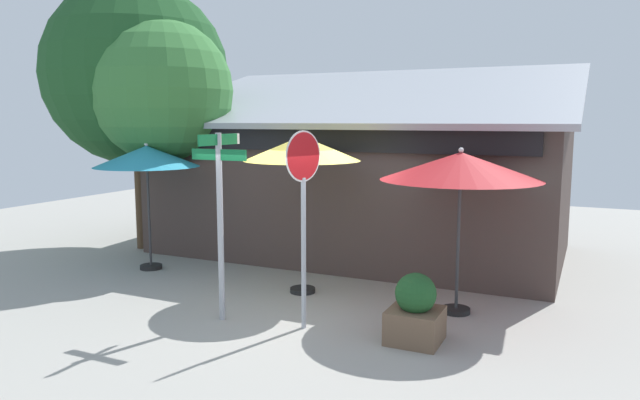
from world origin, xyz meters
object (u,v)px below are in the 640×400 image
(stop_sign, at_px, (303,194))
(patio_umbrella_teal_left, at_px, (147,157))
(shade_tree, at_px, (143,79))
(patio_umbrella_mustard_center, at_px, (302,150))
(patio_umbrella_crimson_right, at_px, (461,167))
(sidewalk_planter, at_px, (415,312))
(street_sign_post, at_px, (220,205))

(stop_sign, height_order, patio_umbrella_teal_left, stop_sign)
(shade_tree, bearing_deg, stop_sign, -28.85)
(patio_umbrella_mustard_center, height_order, patio_umbrella_crimson_right, patio_umbrella_mustard_center)
(stop_sign, relative_size, sidewalk_planter, 2.98)
(stop_sign, distance_m, sidewalk_planter, 2.23)
(patio_umbrella_teal_left, bearing_deg, shade_tree, 131.89)
(street_sign_post, height_order, patio_umbrella_teal_left, street_sign_post)
(street_sign_post, relative_size, sidewalk_planter, 2.94)
(stop_sign, bearing_deg, patio_umbrella_crimson_right, 40.82)
(patio_umbrella_crimson_right, height_order, sidewalk_planter, patio_umbrella_crimson_right)
(stop_sign, bearing_deg, sidewalk_planter, 5.64)
(street_sign_post, distance_m, patio_umbrella_teal_left, 3.64)
(stop_sign, bearing_deg, street_sign_post, -171.33)
(patio_umbrella_mustard_center, xyz_separation_m, sidewalk_planter, (2.42, -1.40, -2.07))
(street_sign_post, xyz_separation_m, shade_tree, (-4.24, 3.24, 2.15))
(patio_umbrella_mustard_center, distance_m, patio_umbrella_crimson_right, 2.68)
(sidewalk_planter, bearing_deg, patio_umbrella_teal_left, 165.31)
(sidewalk_planter, bearing_deg, stop_sign, -174.36)
(street_sign_post, height_order, stop_sign, stop_sign)
(street_sign_post, relative_size, shade_tree, 0.46)
(patio_umbrella_crimson_right, relative_size, sidewalk_planter, 2.70)
(stop_sign, height_order, patio_umbrella_crimson_right, stop_sign)
(street_sign_post, height_order, sidewalk_planter, street_sign_post)
(patio_umbrella_teal_left, xyz_separation_m, shade_tree, (-1.19, 1.32, 1.64))
(street_sign_post, bearing_deg, patio_umbrella_mustard_center, 75.02)
(patio_umbrella_teal_left, xyz_separation_m, patio_umbrella_mustard_center, (3.52, -0.15, 0.23))
(patio_umbrella_mustard_center, bearing_deg, stop_sign, -62.62)
(stop_sign, xyz_separation_m, patio_umbrella_teal_left, (-4.33, 1.72, 0.30))
(stop_sign, distance_m, patio_umbrella_teal_left, 4.67)
(street_sign_post, distance_m, stop_sign, 1.31)
(stop_sign, xyz_separation_m, patio_umbrella_crimson_right, (1.86, 1.61, 0.32))
(street_sign_post, relative_size, patio_umbrella_mustard_center, 1.01)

